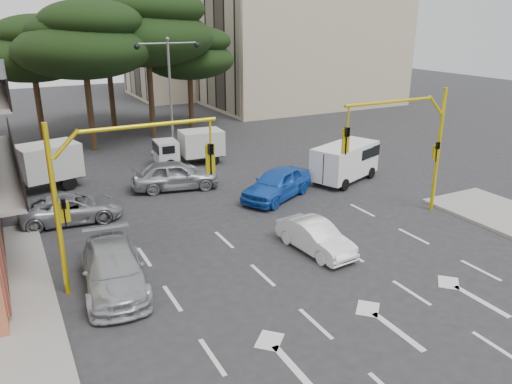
% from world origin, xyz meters
% --- Properties ---
extents(ground, '(120.00, 120.00, 0.00)m').
position_xyz_m(ground, '(0.00, 0.00, 0.00)').
color(ground, '#28282B').
rests_on(ground, ground).
extents(median_strip, '(1.40, 6.00, 0.15)m').
position_xyz_m(median_strip, '(0.00, 16.00, 0.07)').
color(median_strip, gray).
rests_on(median_strip, ground).
extents(apartment_beige_near, '(20.20, 12.15, 18.70)m').
position_xyz_m(apartment_beige_near, '(19.95, 32.00, 9.35)').
color(apartment_beige_near, '#C3AA92').
rests_on(apartment_beige_near, ground).
extents(apartment_beige_far, '(16.20, 12.15, 16.70)m').
position_xyz_m(apartment_beige_far, '(12.95, 44.00, 8.35)').
color(apartment_beige_far, '#C3AA92').
rests_on(apartment_beige_far, ground).
extents(pine_left_near, '(9.15, 9.15, 10.23)m').
position_xyz_m(pine_left_near, '(-3.94, 21.96, 7.60)').
color(pine_left_near, '#382616').
rests_on(pine_left_near, ground).
extents(pine_center, '(9.98, 9.98, 11.16)m').
position_xyz_m(pine_center, '(1.06, 23.96, 8.30)').
color(pine_center, '#382616').
rests_on(pine_center, ground).
extents(pine_left_far, '(8.32, 8.32, 9.30)m').
position_xyz_m(pine_left_far, '(-6.94, 25.96, 6.91)').
color(pine_left_far, '#382616').
rests_on(pine_left_far, ground).
extents(pine_right, '(7.49, 7.49, 8.37)m').
position_xyz_m(pine_right, '(5.06, 25.96, 6.22)').
color(pine_right, '#382616').
rests_on(pine_right, ground).
extents(pine_back, '(9.15, 9.15, 10.23)m').
position_xyz_m(pine_back, '(-0.94, 28.96, 7.60)').
color(pine_back, '#382616').
rests_on(pine_back, ground).
extents(signal_mast_right, '(5.79, 0.37, 6.00)m').
position_xyz_m(signal_mast_right, '(6.80, 1.99, 3.88)').
color(signal_mast_right, yellow).
rests_on(signal_mast_right, ground).
extents(signal_mast_left, '(5.79, 0.37, 6.00)m').
position_xyz_m(signal_mast_left, '(-6.80, 1.99, 3.88)').
color(signal_mast_left, yellow).
rests_on(signal_mast_left, ground).
extents(street_lamp_center, '(4.16, 0.36, 7.77)m').
position_xyz_m(street_lamp_center, '(0.00, 16.00, 5.43)').
color(street_lamp_center, slate).
rests_on(street_lamp_center, median_strip).
extents(car_white_hatch, '(1.71, 3.93, 1.25)m').
position_xyz_m(car_white_hatch, '(0.87, 0.80, 0.63)').
color(car_white_hatch, white).
rests_on(car_white_hatch, ground).
extents(car_blue_compact, '(5.06, 3.88, 1.61)m').
position_xyz_m(car_blue_compact, '(2.63, 7.01, 0.80)').
color(car_blue_compact, blue).
rests_on(car_blue_compact, ground).
extents(car_silver_wagon, '(2.64, 5.29, 1.48)m').
position_xyz_m(car_silver_wagon, '(-7.06, 1.62, 0.74)').
color(car_silver_wagon, '#A8ACB0').
rests_on(car_silver_wagon, ground).
extents(car_silver_cross_a, '(4.82, 2.61, 1.28)m').
position_xyz_m(car_silver_cross_a, '(-7.43, 8.69, 0.64)').
color(car_silver_cross_a, '#A2A4AA').
rests_on(car_silver_cross_a, ground).
extents(car_silver_cross_b, '(5.07, 2.89, 1.63)m').
position_xyz_m(car_silver_cross_b, '(-1.63, 10.92, 0.81)').
color(car_silver_cross_b, '#979B9F').
rests_on(car_silver_cross_b, ground).
extents(van_white, '(4.84, 3.47, 2.21)m').
position_xyz_m(van_white, '(7.55, 7.75, 1.10)').
color(van_white, white).
rests_on(van_white, ground).
extents(box_truck_a, '(5.50, 3.28, 2.53)m').
position_xyz_m(box_truck_a, '(-8.63, 14.00, 1.26)').
color(box_truck_a, white).
rests_on(box_truck_a, ground).
extents(box_truck_b, '(4.52, 2.15, 2.17)m').
position_xyz_m(box_truck_b, '(0.82, 15.18, 1.08)').
color(box_truck_b, silver).
rests_on(box_truck_b, ground).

